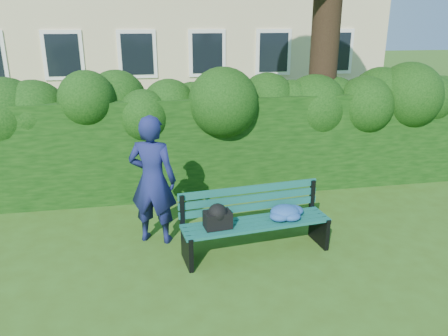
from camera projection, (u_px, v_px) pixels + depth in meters
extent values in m
plane|color=#365417|center=(232.00, 243.00, 6.35)|extent=(80.00, 80.00, 0.00)
cube|color=white|center=(63.00, 55.00, 14.36)|extent=(1.30, 0.08, 1.60)
cube|color=black|center=(63.00, 55.00, 14.32)|extent=(1.05, 0.04, 1.35)
cube|color=white|center=(137.00, 54.00, 14.78)|extent=(1.30, 0.08, 1.60)
cube|color=black|center=(137.00, 54.00, 14.75)|extent=(1.05, 0.04, 1.35)
cube|color=white|center=(207.00, 53.00, 15.21)|extent=(1.30, 0.08, 1.60)
cube|color=black|center=(207.00, 53.00, 15.17)|extent=(1.05, 0.04, 1.35)
cube|color=white|center=(273.00, 52.00, 15.64)|extent=(1.30, 0.08, 1.60)
cube|color=black|center=(274.00, 52.00, 15.60)|extent=(1.05, 0.04, 1.35)
cube|color=white|center=(336.00, 52.00, 16.07)|extent=(1.30, 0.08, 1.60)
cube|color=black|center=(336.00, 52.00, 16.03)|extent=(1.05, 0.04, 1.35)
cube|color=black|center=(208.00, 144.00, 8.11)|extent=(10.00, 1.00, 1.80)
cylinder|color=black|center=(325.00, 41.00, 8.19)|extent=(0.53, 0.53, 5.43)
cube|color=#11554A|center=(261.00, 229.00, 5.77)|extent=(2.04, 0.32, 0.04)
cube|color=#11554A|center=(258.00, 225.00, 5.88)|extent=(2.04, 0.32, 0.04)
cube|color=#11554A|center=(255.00, 221.00, 5.99)|extent=(2.04, 0.32, 0.04)
cube|color=#11554A|center=(252.00, 218.00, 6.10)|extent=(2.04, 0.32, 0.04)
cube|color=#11554A|center=(250.00, 207.00, 6.13)|extent=(2.03, 0.26, 0.10)
cube|color=#11554A|center=(250.00, 198.00, 6.10)|extent=(2.03, 0.26, 0.10)
cube|color=#11554A|center=(250.00, 189.00, 6.07)|extent=(2.03, 0.26, 0.10)
cube|color=black|center=(187.00, 249.00, 5.74)|extent=(0.11, 0.50, 0.44)
cube|color=black|center=(182.00, 211.00, 5.84)|extent=(0.07, 0.07, 0.45)
cube|color=black|center=(187.00, 235.00, 5.62)|extent=(0.11, 0.42, 0.05)
cube|color=black|center=(319.00, 229.00, 6.28)|extent=(0.11, 0.50, 0.44)
cube|color=black|center=(312.00, 195.00, 6.38)|extent=(0.07, 0.07, 0.45)
cube|color=black|center=(322.00, 216.00, 6.17)|extent=(0.11, 0.42, 0.05)
cube|color=white|center=(217.00, 228.00, 5.72)|extent=(0.19, 0.15, 0.02)
cube|color=black|center=(218.00, 220.00, 5.74)|extent=(0.38, 0.27, 0.22)
imported|color=#171C52|center=(153.00, 180.00, 6.14)|extent=(0.80, 0.66, 1.87)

